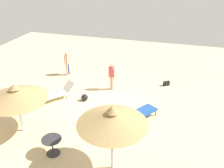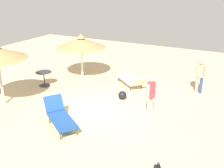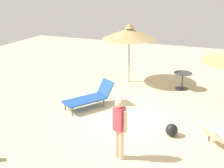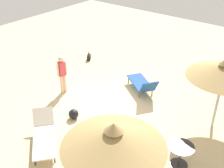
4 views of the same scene
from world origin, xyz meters
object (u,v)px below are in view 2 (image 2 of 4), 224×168
at_px(side_table_round, 44,76).
at_px(person_standing_back, 151,95).
at_px(parasol_umbrella_edge, 81,43).
at_px(beach_ball, 122,95).
at_px(person_standing_front, 200,75).
at_px(lounge_chair_near_right, 132,80).
at_px(lounge_chair_far_right, 60,116).

bearing_deg(side_table_round, person_standing_back, 82.68).
bearing_deg(parasol_umbrella_edge, beach_ball, 62.24).
xyz_separation_m(person_standing_front, person_standing_back, (3.28, -1.14, 0.05)).
bearing_deg(parasol_umbrella_edge, lounge_chair_near_right, 87.34).
bearing_deg(person_standing_front, lounge_chair_near_right, -75.82).
distance_m(side_table_round, beach_ball, 4.05).
distance_m(lounge_chair_near_right, lounge_chair_far_right, 4.63).
bearing_deg(side_table_round, parasol_umbrella_edge, 155.03).
height_order(parasol_umbrella_edge, person_standing_back, parasol_umbrella_edge).
xyz_separation_m(lounge_chair_near_right, beach_ball, (1.51, 0.20, -0.15)).
distance_m(person_standing_back, side_table_round, 5.70).
relative_size(lounge_chair_near_right, side_table_round, 2.63).
bearing_deg(person_standing_back, lounge_chair_near_right, -144.51).
height_order(lounge_chair_far_right, side_table_round, lounge_chair_far_right).
distance_m(lounge_chair_far_right, person_standing_back, 3.31).
xyz_separation_m(lounge_chair_near_right, side_table_round, (1.81, -3.83, 0.16)).
xyz_separation_m(lounge_chair_near_right, person_standing_back, (2.54, 1.81, 0.58)).
bearing_deg(person_standing_back, beach_ball, -122.59).
relative_size(parasol_umbrella_edge, side_table_round, 3.37).
bearing_deg(person_standing_front, side_table_round, -69.33).
height_order(lounge_chair_far_right, person_standing_front, person_standing_front).
bearing_deg(person_standing_back, parasol_umbrella_edge, -119.46).
bearing_deg(side_table_round, beach_ball, 94.35).
bearing_deg(person_standing_front, person_standing_back, -19.16).
height_order(parasol_umbrella_edge, beach_ball, parasol_umbrella_edge).
height_order(person_standing_front, person_standing_back, person_standing_back).
height_order(parasol_umbrella_edge, person_standing_front, parasol_umbrella_edge).
bearing_deg(lounge_chair_near_right, lounge_chair_far_right, -9.33).
bearing_deg(person_standing_front, lounge_chair_far_right, -34.85).
xyz_separation_m(person_standing_front, side_table_round, (2.56, -6.78, -0.38)).
distance_m(lounge_chair_far_right, beach_ball, 3.21).
distance_m(lounge_chair_far_right, person_standing_front, 6.50).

